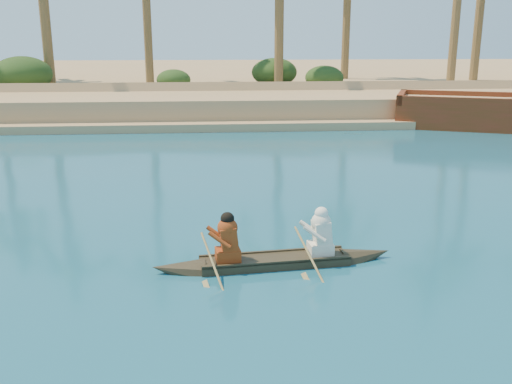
{
  "coord_description": "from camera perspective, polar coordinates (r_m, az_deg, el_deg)",
  "views": [
    {
      "loc": [
        -5.35,
        -3.43,
        4.12
      ],
      "look_at": [
        -4.37,
        8.37,
        0.91
      ],
      "focal_mm": 40.0,
      "sensor_mm": 36.0,
      "label": 1
    }
  ],
  "objects": [
    {
      "name": "canoe",
      "position": [
        10.67,
        1.89,
        -6.15
      ],
      "size": [
        4.58,
        1.07,
        1.25
      ],
      "rotation": [
        0.0,
        0.0,
        0.1
      ],
      "color": "#312A1B",
      "rests_on": "ground"
    },
    {
      "name": "shrub_cluster",
      "position": [
        35.46,
        4.03,
        10.43
      ],
      "size": [
        100.0,
        6.0,
        2.4
      ],
      "primitive_type": null,
      "color": "#203F17",
      "rests_on": "ground"
    },
    {
      "name": "sandy_embankment",
      "position": [
        50.73,
        1.36,
        11.13
      ],
      "size": [
        150.0,
        51.0,
        1.5
      ],
      "color": "tan",
      "rests_on": "ground"
    }
  ]
}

